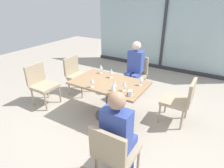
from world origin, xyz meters
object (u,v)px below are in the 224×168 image
Objects in this scene: wine_glass_3 at (92,80)px; wine_glass_6 at (111,71)px; dining_table_main at (109,91)px; chair_far_left at (77,73)px; wine_glass_0 at (113,86)px; wine_glass_1 at (114,83)px; chair_side_end at (41,82)px; wine_glass_4 at (124,84)px; wine_glass_2 at (101,67)px; chair_near_window at (136,73)px; chair_far_right at (181,99)px; wine_glass_5 at (141,78)px; coffee_cup at (130,93)px; chair_front_right at (114,151)px; person_front_right at (119,132)px; cell_phone_on_table at (130,93)px; person_near_window at (134,66)px; handbag_1 at (116,95)px.

wine_glass_6 is at bearing 83.32° from wine_glass_3.
chair_far_left is at bearing 158.51° from dining_table_main.
wine_glass_3 is (-0.43, 0.02, 0.00)m from wine_glass_0.
dining_table_main is 7.37× the size of wine_glass_1.
wine_glass_4 is (1.91, 0.14, 0.37)m from chair_side_end.
wine_glass_6 is at bearing 110.52° from dining_table_main.
wine_glass_2 is at bearing 163.22° from wine_glass_6.
wine_glass_2 reaches higher than dining_table_main.
wine_glass_1 is at bearing -80.08° from chair_near_window.
chair_far_right reaches higher than dining_table_main.
wine_glass_5 is 0.45m from coffee_cup.
wine_glass_0 is at bearing -121.62° from wine_glass_4.
wine_glass_4 is at bearing 111.85° from chair_front_right.
wine_glass_3 is at bearing 141.20° from person_front_right.
cell_phone_on_table is at bearing 116.41° from coffee_cup.
wine_glass_3 is (-0.14, -0.34, 0.31)m from dining_table_main.
dining_table_main is 1.08× the size of person_near_window.
chair_side_end is (-1.51, -0.32, -0.05)m from dining_table_main.
wine_glass_0 is 1.27m from handbag_1.
wine_glass_3 is 0.54m from wine_glass_6.
chair_front_right is 1.35m from wine_glass_3.
chair_near_window is at bearing 110.62° from coffee_cup.
chair_front_right and chair_side_end have the same top height.
wine_glass_1 is (1.47, -0.73, 0.37)m from chair_far_left.
wine_glass_3 reaches higher than coffee_cup.
person_near_window reaches higher than chair_near_window.
wine_glass_3 is at bearing 177.77° from wine_glass_0.
wine_glass_1 is at bearing -124.96° from wine_glass_5.
dining_table_main is 1.21m from chair_near_window.
wine_glass_4 and wine_glass_5 have the same top height.
wine_glass_6 reaches higher than chair_far_left.
wine_glass_6 is at bearing 143.11° from coffee_cup.
wine_glass_1 and wine_glass_6 have the same top height.
chair_near_window is 1.63m from wine_glass_0.
wine_glass_0 is 1.00× the size of wine_glass_6.
person_front_right is (-0.00, 0.11, 0.20)m from chair_front_right.
chair_front_right is 0.69× the size of person_near_window.
wine_glass_5 is 1.11m from handbag_1.
chair_side_end is 4.70× the size of wine_glass_1.
wine_glass_4 is at bearing -34.24° from handbag_1.
person_near_window reaches higher than wine_glass_3.
chair_far_right is 1.10m from wine_glass_4.
person_front_right is at bearing -55.02° from wine_glass_0.
person_front_right is at bearing -56.74° from wine_glass_1.
chair_far_left is 2.58m from person_front_right.
wine_glass_6 is (-0.08, -0.90, 0.16)m from person_near_window.
dining_table_main is 7.37× the size of wine_glass_5.
chair_far_left is at bearing -156.64° from handbag_1.
wine_glass_4 is at bearing -22.02° from chair_far_left.
wine_glass_6 is (1.44, 0.52, 0.37)m from chair_side_end.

